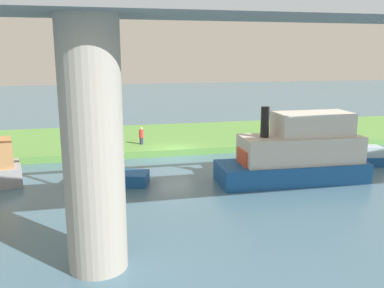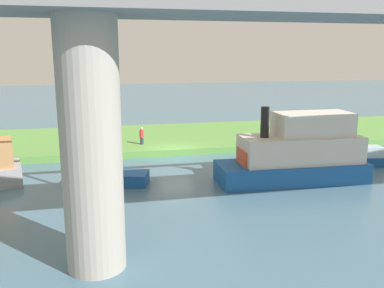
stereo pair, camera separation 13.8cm
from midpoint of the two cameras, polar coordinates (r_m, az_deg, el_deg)
The scene contains 9 objects.
ground_plane at distance 31.57m, azimuth -2.48°, elevation -1.69°, with size 160.00×160.00×0.00m, color #476B7F.
grassy_bank at distance 37.29m, azimuth -4.18°, elevation 0.84°, with size 80.00×12.00×0.50m, color #5B9342.
bridge_pylon at distance 14.65m, azimuth -13.68°, elevation -0.57°, with size 2.10×2.10×8.85m, color #9E998E.
person_on_bank at distance 33.50m, azimuth -7.08°, elevation 1.14°, with size 0.38×0.38×1.39m.
mooring_post at distance 33.99m, azimuth 8.93°, elevation 0.67°, with size 0.20×0.20×0.74m, color brown.
skiff_small at distance 25.86m, azimuth 14.05°, elevation -1.29°, with size 9.11×3.32×4.61m.
houseboat_blue at distance 25.29m, azimuth -11.87°, elevation -4.19°, with size 4.94×2.89×1.56m.
motorboat_red at distance 31.73m, azimuth 23.66°, elevation -1.77°, with size 4.19×2.07×1.34m.
pontoon_yellow at distance 29.42m, azimuth 10.51°, elevation -2.01°, with size 3.90×1.56×1.28m.
Camera 1 is at (5.63, 30.13, 7.58)m, focal length 38.90 mm.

